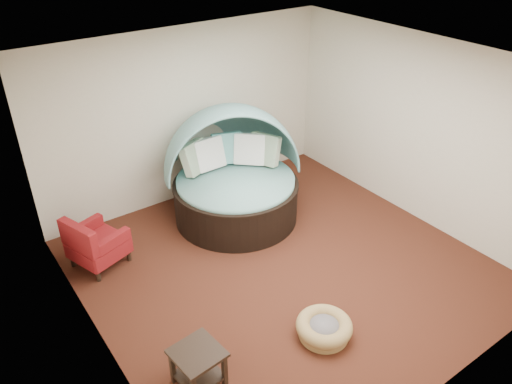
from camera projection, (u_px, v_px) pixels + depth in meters
floor at (283, 266)px, 6.88m from camera, size 5.00×5.00×0.00m
wall_back at (187, 116)px, 7.91m from camera, size 5.00×0.00×5.00m
wall_front at (462, 289)px, 4.42m from camera, size 5.00×0.00×5.00m
wall_left at (88, 250)px, 4.91m from camera, size 0.00×5.00×5.00m
wall_right at (417, 130)px, 7.42m from camera, size 0.00×5.00×5.00m
ceiling at (290, 66)px, 5.45m from camera, size 5.00×5.00×0.00m
canopy_daybed at (234, 168)px, 7.62m from camera, size 2.52×2.49×1.77m
pet_basket at (324, 328)px, 5.74m from camera, size 0.71×0.71×0.23m
red_armchair at (95, 244)px, 6.73m from camera, size 0.84×0.84×0.78m
side_table at (198, 363)px, 5.09m from camera, size 0.52×0.52×0.46m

